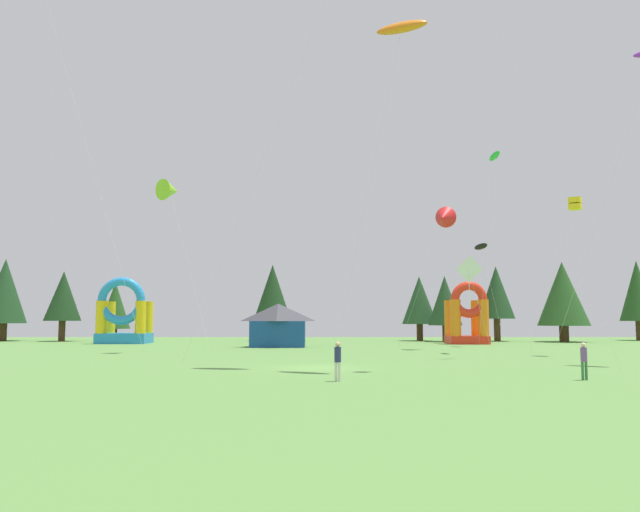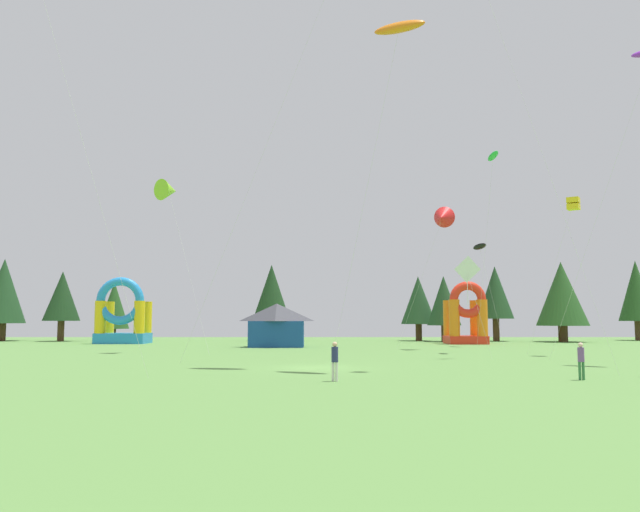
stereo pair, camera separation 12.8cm
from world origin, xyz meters
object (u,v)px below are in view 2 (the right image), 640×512
object	(u,v)px
kite_orange_parafoil	(401,28)
inflatable_orange_dome	(468,319)
kite_black_parafoil	(482,247)
kite_red_delta	(445,217)
person_far_side	(337,358)
inflatable_blue_arch	(125,319)
kite_lime_delta	(171,191)
person_left_edge	(583,358)
kite_yellow_box	(576,204)
kite_green_parafoil	(495,156)
kite_white_diamond	(469,270)
festival_tent	(279,325)

from	to	relation	value
kite_orange_parafoil	inflatable_orange_dome	xyz separation A→B (m)	(11.51, 36.24, -16.11)
kite_black_parafoil	kite_red_delta	bearing A→B (deg)	-127.49
kite_orange_parafoil	person_far_side	xyz separation A→B (m)	(-3.74, -5.76, -17.74)
kite_red_delta	inflatable_blue_arch	world-z (taller)	kite_red_delta
kite_lime_delta	person_far_side	size ratio (longest dim) A/B	8.29
person_left_edge	inflatable_orange_dome	distance (m)	41.65
kite_yellow_box	kite_green_parafoil	xyz separation A→B (m)	(-4.98, 3.68, 4.61)
kite_black_parafoil	inflatable_blue_arch	xyz separation A→B (m)	(-37.73, 7.60, -7.20)
kite_white_diamond	person_left_edge	world-z (taller)	kite_white_diamond
kite_black_parafoil	kite_green_parafoil	size ratio (longest dim) A/B	0.63
kite_black_parafoil	kite_white_diamond	xyz separation A→B (m)	(-5.69, -19.02, -3.81)
kite_white_diamond	kite_yellow_box	size ratio (longest dim) A/B	0.57
inflatable_blue_arch	kite_white_diamond	bearing A→B (deg)	-39.71
kite_yellow_box	kite_orange_parafoil	bearing A→B (deg)	-136.72
kite_red_delta	kite_green_parafoil	xyz separation A→B (m)	(3.15, -5.60, 4.18)
kite_yellow_box	kite_red_delta	bearing A→B (deg)	131.22
kite_black_parafoil	festival_tent	xyz separation A→B (m)	(-20.11, -1.11, -7.79)
kite_black_parafoil	kite_lime_delta	world-z (taller)	kite_lime_delta
kite_yellow_box	person_left_edge	bearing A→B (deg)	-111.50
kite_orange_parafoil	inflatable_blue_arch	size ratio (longest dim) A/B	2.67
kite_lime_delta	kite_green_parafoil	xyz separation A→B (m)	(26.78, -0.75, 2.69)
kite_lime_delta	person_left_edge	world-z (taller)	kite_lime_delta
person_far_side	festival_tent	bearing A→B (deg)	118.13
kite_red_delta	kite_green_parafoil	bearing A→B (deg)	-60.63
kite_green_parafoil	kite_yellow_box	bearing A→B (deg)	-36.48
person_left_edge	kite_white_diamond	bearing A→B (deg)	-82.93
kite_yellow_box	festival_tent	world-z (taller)	kite_yellow_box
kite_yellow_box	kite_lime_delta	bearing A→B (deg)	172.05
person_far_side	inflatable_orange_dome	world-z (taller)	inflatable_orange_dome
person_left_edge	festival_tent	distance (m)	37.18
inflatable_orange_dome	kite_lime_delta	bearing A→B (deg)	-147.88
kite_red_delta	inflatable_blue_arch	xyz separation A→B (m)	(-32.88, 13.92, -9.14)
person_far_side	kite_yellow_box	bearing A→B (deg)	66.82
kite_white_diamond	kite_orange_parafoil	xyz separation A→B (m)	(-5.84, -10.55, 12.69)
inflatable_orange_dome	kite_white_diamond	bearing A→B (deg)	-102.44
kite_orange_parafoil	inflatable_orange_dome	bearing A→B (deg)	72.39
kite_white_diamond	kite_lime_delta	xyz separation A→B (m)	(-22.79, 7.83, 7.24)
kite_red_delta	festival_tent	xyz separation A→B (m)	(-15.26, 5.21, -9.73)
kite_white_diamond	kite_green_parafoil	bearing A→B (deg)	60.60
kite_red_delta	kite_yellow_box	size ratio (longest dim) A/B	1.09
kite_green_parafoil	inflatable_blue_arch	world-z (taller)	kite_green_parafoil
inflatable_blue_arch	festival_tent	size ratio (longest dim) A/B	1.40
kite_orange_parafoil	inflatable_blue_arch	distance (m)	48.23
kite_black_parafoil	kite_green_parafoil	bearing A→B (deg)	-98.11
kite_white_diamond	kite_orange_parafoil	world-z (taller)	kite_orange_parafoil
kite_orange_parafoil	inflatable_blue_arch	world-z (taller)	kite_orange_parafoil
kite_red_delta	kite_green_parafoil	world-z (taller)	kite_green_parafoil
kite_black_parafoil	kite_yellow_box	world-z (taller)	kite_yellow_box
kite_orange_parafoil	person_left_edge	world-z (taller)	kite_orange_parafoil
kite_orange_parafoil	person_far_side	world-z (taller)	kite_orange_parafoil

